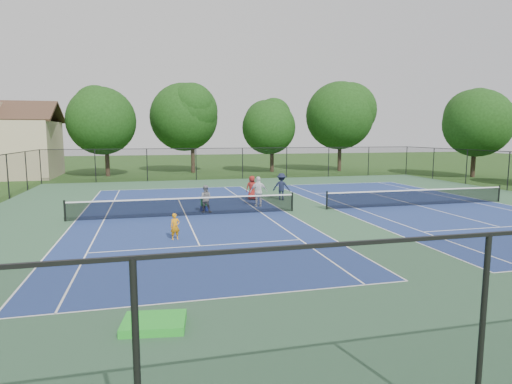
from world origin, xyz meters
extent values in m
plane|color=#234716|center=(0.00, 0.00, 0.00)|extent=(140.00, 140.00, 0.00)
cube|color=#2E5236|center=(0.00, 0.00, 0.00)|extent=(36.00, 36.00, 0.01)
cube|color=navy|center=(-7.00, 0.00, 0.01)|extent=(10.97, 23.77, 0.00)
cube|color=white|center=(-7.00, 11.88, 0.01)|extent=(10.97, 0.06, 0.00)
cube|color=white|center=(-7.00, -11.88, 0.01)|extent=(10.97, 0.06, 0.00)
cube|color=white|center=(-12.48, 0.00, 0.01)|extent=(0.06, 23.77, 0.00)
cube|color=white|center=(-1.51, 0.00, 0.01)|extent=(0.06, 23.77, 0.00)
cube|color=white|center=(-11.12, 0.00, 0.01)|extent=(0.06, 23.77, 0.00)
cube|color=white|center=(-2.88, 0.00, 0.01)|extent=(0.06, 23.77, 0.00)
cube|color=white|center=(-7.00, 6.40, 0.01)|extent=(8.23, 0.06, 0.00)
cube|color=white|center=(-7.00, -6.40, 0.01)|extent=(8.23, 0.06, 0.00)
cube|color=white|center=(-7.00, 0.00, 0.01)|extent=(0.06, 12.80, 0.00)
cylinder|color=black|center=(-12.95, 0.00, 0.54)|extent=(0.10, 0.10, 1.07)
cylinder|color=black|center=(-1.05, 0.00, 0.54)|extent=(0.10, 0.10, 1.07)
cube|color=black|center=(-7.00, 0.00, 0.47)|extent=(11.90, 0.01, 0.90)
cube|color=white|center=(-7.00, 0.00, 0.95)|extent=(11.90, 0.04, 0.07)
cube|color=navy|center=(7.00, 0.00, 0.01)|extent=(10.97, 23.77, 0.00)
cube|color=white|center=(7.00, 11.88, 0.01)|extent=(10.97, 0.06, 0.00)
cube|color=white|center=(1.51, 0.00, 0.01)|extent=(0.06, 23.77, 0.00)
cube|color=white|center=(12.48, 0.00, 0.01)|extent=(0.06, 23.77, 0.00)
cube|color=white|center=(2.88, 0.00, 0.01)|extent=(0.06, 23.77, 0.00)
cube|color=white|center=(11.12, 0.00, 0.01)|extent=(0.06, 23.77, 0.00)
cube|color=white|center=(7.00, 6.40, 0.01)|extent=(8.23, 0.06, 0.00)
cube|color=white|center=(7.00, -6.40, 0.01)|extent=(8.23, 0.06, 0.00)
cube|color=white|center=(7.00, 0.00, 0.01)|extent=(0.06, 12.80, 0.00)
cylinder|color=black|center=(1.05, 0.00, 0.54)|extent=(0.10, 0.10, 1.07)
cylinder|color=black|center=(12.95, 0.00, 0.54)|extent=(0.10, 0.10, 1.07)
cube|color=black|center=(7.00, 0.00, 0.47)|extent=(11.90, 0.01, 0.90)
cube|color=white|center=(7.00, 0.00, 0.95)|extent=(11.90, 0.04, 0.07)
cylinder|color=black|center=(-18.00, 18.00, 1.50)|extent=(0.08, 0.08, 3.00)
cylinder|color=black|center=(-13.50, 18.00, 1.50)|extent=(0.08, 0.08, 3.00)
cylinder|color=black|center=(-9.00, 18.00, 1.50)|extent=(0.08, 0.08, 3.00)
cylinder|color=black|center=(-4.50, 18.00, 1.50)|extent=(0.08, 0.08, 3.00)
cylinder|color=black|center=(-4.50, -18.00, 1.50)|extent=(0.08, 0.08, 3.00)
cylinder|color=black|center=(0.00, 18.00, 1.50)|extent=(0.08, 0.08, 3.00)
cylinder|color=black|center=(4.50, 18.00, 1.50)|extent=(0.08, 0.08, 3.00)
cylinder|color=black|center=(9.00, 18.00, 1.50)|extent=(0.08, 0.08, 3.00)
cylinder|color=black|center=(13.50, 18.00, 1.50)|extent=(0.08, 0.08, 3.00)
cylinder|color=black|center=(18.00, 18.00, 1.50)|extent=(0.08, 0.08, 3.00)
cylinder|color=black|center=(18.00, 4.50, 1.50)|extent=(0.08, 0.08, 3.00)
cylinder|color=black|center=(18.00, 9.00, 1.50)|extent=(0.08, 0.08, 3.00)
cylinder|color=black|center=(-18.00, 9.00, 1.50)|extent=(0.08, 0.08, 3.00)
cylinder|color=black|center=(18.00, 13.50, 1.50)|extent=(0.08, 0.08, 3.00)
cylinder|color=black|center=(-18.00, 13.50, 1.50)|extent=(0.08, 0.08, 3.00)
cube|color=black|center=(0.00, 18.00, 1.50)|extent=(36.00, 0.01, 3.00)
cube|color=black|center=(0.00, 18.00, 3.00)|extent=(36.00, 0.05, 0.05)
cylinder|color=#2D2116|center=(-13.00, 24.00, 1.89)|extent=(0.44, 0.44, 3.78)
sphere|color=#15330E|center=(-13.00, 24.00, 5.65)|extent=(6.80, 6.80, 6.80)
sphere|color=#15330E|center=(-13.00, 24.00, 6.31)|extent=(5.58, 5.58, 5.58)
sphere|color=#15330E|center=(-13.00, 24.00, 6.98)|extent=(4.35, 4.35, 4.35)
cylinder|color=#2D2116|center=(-4.00, 26.00, 2.07)|extent=(0.44, 0.44, 4.14)
sphere|color=#15330E|center=(-4.00, 26.00, 6.23)|extent=(7.60, 7.60, 7.60)
sphere|color=#15330E|center=(-4.00, 26.00, 6.85)|extent=(6.23, 6.23, 6.23)
sphere|color=#15330E|center=(-4.00, 26.00, 7.48)|extent=(4.86, 4.86, 4.86)
cylinder|color=#2D2116|center=(5.00, 25.00, 1.71)|extent=(0.44, 0.44, 3.42)
sphere|color=#15330E|center=(5.00, 25.00, 5.07)|extent=(6.00, 6.00, 6.00)
sphere|color=#15330E|center=(5.00, 25.00, 5.77)|extent=(4.92, 4.92, 4.92)
sphere|color=#15330E|center=(5.00, 25.00, 6.48)|extent=(3.84, 3.84, 3.84)
cylinder|color=#2D2116|center=(13.00, 24.00, 2.16)|extent=(0.44, 0.44, 4.32)
sphere|color=#15330E|center=(13.00, 24.00, 6.46)|extent=(7.80, 7.80, 7.80)
sphere|color=#15330E|center=(13.00, 24.00, 7.08)|extent=(6.40, 6.40, 6.40)
sphere|color=#15330E|center=(13.00, 24.00, 7.69)|extent=(4.99, 4.99, 4.99)
cylinder|color=#2D2116|center=(23.00, 14.00, 1.80)|extent=(0.44, 0.44, 3.60)
sphere|color=#15330E|center=(23.00, 14.00, 5.41)|extent=(6.60, 6.60, 6.60)
sphere|color=#15330E|center=(23.00, 14.00, 6.09)|extent=(5.41, 5.41, 5.41)
sphere|color=#15330E|center=(23.00, 14.00, 6.76)|extent=(4.22, 4.22, 4.22)
cube|color=tan|center=(-23.00, 25.00, 2.80)|extent=(10.00, 8.00, 5.60)
cube|color=#422B1E|center=(-23.00, 27.00, 6.58)|extent=(10.80, 4.10, 2.15)
imported|color=orange|center=(-7.85, -5.08, 0.55)|extent=(0.44, 0.34, 1.09)
imported|color=gray|center=(-5.86, 0.80, 0.76)|extent=(0.87, 0.76, 1.53)
imported|color=white|center=(-2.50, 1.99, 0.91)|extent=(1.06, 0.44, 1.81)
imported|color=#161B32|center=(-0.39, 4.12, 0.89)|extent=(1.32, 1.13, 1.78)
imported|color=maroon|center=(-2.27, 4.62, 0.81)|extent=(0.85, 0.61, 1.61)
cube|color=navy|center=(-5.87, 1.30, 0.15)|extent=(0.42, 0.36, 0.29)
cube|color=green|center=(-5.87, 1.30, 0.50)|extent=(0.35, 0.30, 0.41)
cube|color=green|center=(-8.81, -13.20, 0.10)|extent=(1.51, 1.22, 0.19)
camera|label=1|loc=(-8.79, -22.57, 4.30)|focal=30.00mm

